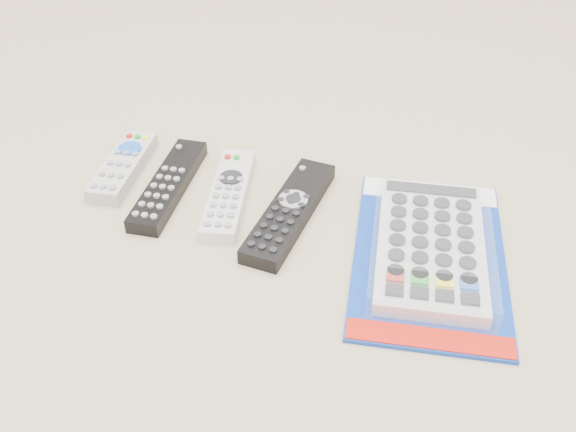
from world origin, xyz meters
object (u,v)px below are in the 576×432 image
(remote_small_grey, at_px, (123,166))
(remote_slim_black, at_px, (169,185))
(remote_silver_dvd, at_px, (229,194))
(jumbo_remote_packaged, at_px, (431,245))
(remote_large_black, at_px, (290,211))

(remote_small_grey, distance_m, remote_slim_black, 0.08)
(remote_silver_dvd, height_order, jumbo_remote_packaged, jumbo_remote_packaged)
(remote_slim_black, bearing_deg, remote_large_black, -6.77)
(remote_small_grey, xyz_separation_m, remote_silver_dvd, (0.16, -0.01, -0.00))
(remote_large_black, distance_m, jumbo_remote_packaged, 0.18)
(remote_small_grey, bearing_deg, remote_silver_dvd, -11.65)
(remote_slim_black, height_order, jumbo_remote_packaged, jumbo_remote_packaged)
(remote_small_grey, xyz_separation_m, remote_slim_black, (0.08, -0.02, -0.00))
(remote_small_grey, height_order, remote_silver_dvd, remote_small_grey)
(remote_large_black, height_order, jumbo_remote_packaged, jumbo_remote_packaged)
(remote_silver_dvd, distance_m, remote_large_black, 0.09)
(remote_large_black, bearing_deg, remote_small_grey, 178.74)
(remote_silver_dvd, height_order, remote_large_black, remote_large_black)
(remote_silver_dvd, xyz_separation_m, jumbo_remote_packaged, (0.27, -0.03, 0.01))
(remote_large_black, bearing_deg, remote_silver_dvd, 176.70)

